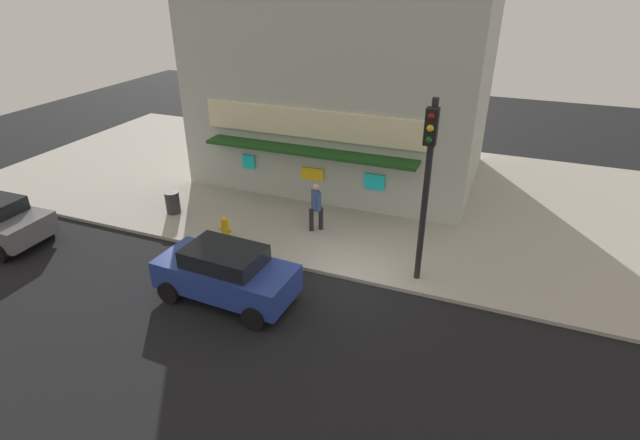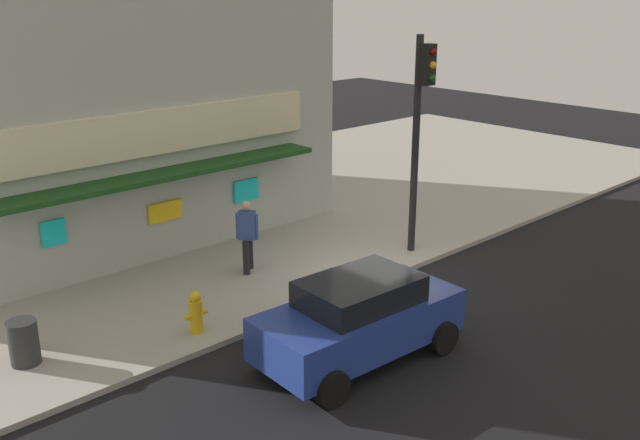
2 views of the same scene
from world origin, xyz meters
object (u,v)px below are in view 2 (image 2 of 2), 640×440
object	(u,v)px
traffic_light	(420,117)
fire_hydrant	(196,313)
parked_car_blue	(359,318)
pedestrian	(247,233)
trash_can	(24,342)

from	to	relation	value
traffic_light	fire_hydrant	bearing A→B (deg)	179.80
traffic_light	parked_car_blue	world-z (taller)	traffic_light
traffic_light	pedestrian	world-z (taller)	traffic_light
fire_hydrant	parked_car_blue	size ratio (longest dim) A/B	0.21
trash_can	pedestrian	distance (m)	5.59
pedestrian	parked_car_blue	world-z (taller)	pedestrian
fire_hydrant	trash_can	size ratio (longest dim) A/B	1.03
fire_hydrant	parked_car_blue	bearing A→B (deg)	-57.81
fire_hydrant	pedestrian	xyz separation A→B (m)	(2.60, 1.76, 0.54)
traffic_light	parked_car_blue	bearing A→B (deg)	-150.49
trash_can	pedestrian	xyz separation A→B (m)	(5.52, 0.71, 0.53)
pedestrian	traffic_light	bearing A→B (deg)	-24.49
trash_can	parked_car_blue	distance (m)	6.01
trash_can	pedestrian	bearing A→B (deg)	7.31
fire_hydrant	pedestrian	distance (m)	3.19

